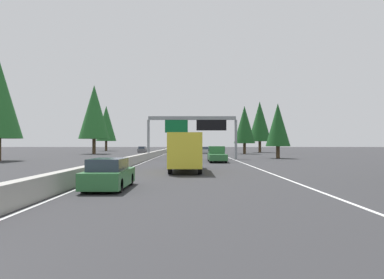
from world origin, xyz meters
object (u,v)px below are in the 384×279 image
sedan_near_center (205,150)px  conifer_right_mid (244,125)px  pickup_mid_right (217,154)px  conifer_left_far (106,123)px  conifer_right_near (278,125)px  bus_mid_center (191,145)px  sedan_mid_left (190,149)px  minivan_near_right (191,149)px  box_truck_far_left (186,151)px  oncoming_near (142,150)px  conifer_left_mid (94,112)px  sedan_far_right (109,175)px  sedan_far_center (180,148)px  sign_gantry_overhead (193,125)px  conifer_right_far (260,121)px

sedan_near_center → conifer_right_mid: conifer_right_mid is taller
pickup_mid_right → conifer_right_mid: bearing=-14.2°
pickup_mid_right → conifer_left_far: conifer_left_far is taller
conifer_right_near → bus_mid_center: bearing=10.7°
sedan_mid_left → minivan_near_right: bearing=-179.7°
box_truck_far_left → conifer_right_mid: conifer_right_mid is taller
oncoming_near → conifer_left_far: size_ratio=0.33×
conifer_left_mid → sedan_mid_left: bearing=-44.5°
conifer_right_mid → sedan_mid_left: bearing=29.5°
bus_mid_center → sedan_far_right: bearing=177.8°
conifer_left_mid → conifer_left_far: 31.32m
sedan_far_right → pickup_mid_right: 25.84m
conifer_right_near → sedan_mid_left: bearing=16.8°
box_truck_far_left → sedan_far_center: box_truck_far_left is taller
conifer_left_mid → minivan_near_right: bearing=-88.3°
sedan_far_right → conifer_left_far: 90.80m
oncoming_near → conifer_right_mid: bearing=61.6°
sedan_near_center → box_truck_far_left: bearing=176.0°
sedan_near_center → conifer_right_near: (-27.17, -9.65, 4.24)m
box_truck_far_left → sedan_mid_left: box_truck_far_left is taller
pickup_mid_right → sign_gantry_overhead: bearing=19.5°
box_truck_far_left → pickup_mid_right: (14.10, -3.49, -0.70)m
sign_gantry_overhead → conifer_left_far: size_ratio=0.94×
pickup_mid_right → conifer_right_mid: size_ratio=0.55×
sedan_far_center → conifer_right_mid: conifer_right_mid is taller
oncoming_near → conifer_right_far: size_ratio=0.35×
sign_gantry_overhead → conifer_right_mid: 27.10m
pickup_mid_right → oncoming_near: 47.51m
conifer_left_mid → conifer_left_far: conifer_left_mid is taller
minivan_near_right → sedan_near_center: bearing=-36.8°
box_truck_far_left → minivan_near_right: 46.86m
sedan_near_center → oncoming_near: (8.05, 15.15, 0.00)m
box_truck_far_left → sedan_near_center: 51.23m
sedan_far_right → pickup_mid_right: (24.87, -7.02, 0.23)m
sedan_mid_left → conifer_right_near: (-42.86, -12.92, 4.24)m
sedan_far_right → sedan_far_center: size_ratio=1.00×
sedan_far_center → conifer_right_mid: (-45.27, -15.05, 5.48)m
conifer_right_far → sign_gantry_overhead: bearing=155.8°
sedan_near_center → conifer_right_mid: (-4.56, -8.17, 5.48)m
sedan_far_center → pickup_mid_right: (-77.71, -6.83, 0.23)m
oncoming_near → conifer_right_far: (-0.54, -28.91, 6.94)m
conifer_left_far → minivan_near_right: bearing=-140.3°
sedan_far_center → oncoming_near: 33.69m
bus_mid_center → conifer_right_near: size_ratio=1.42×
sedan_far_center → conifer_left_far: bearing=124.2°
minivan_near_right → sign_gantry_overhead: bearing=-179.1°
sedan_far_center → minivan_near_right: minivan_near_right is taller
box_truck_far_left → sedan_far_right: bearing=161.9°
minivan_near_right → sedan_mid_left: 19.94m
conifer_left_far → conifer_right_near: bearing=-144.5°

